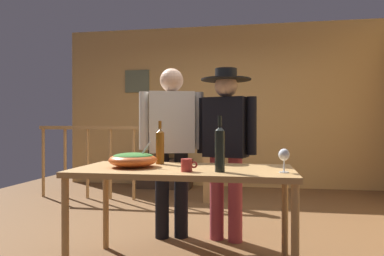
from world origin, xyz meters
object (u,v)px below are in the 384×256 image
(mug_red, at_px, (187,165))
(tv_console, at_px, (165,173))
(wine_glass, at_px, (284,156))
(wine_bottle_dark, at_px, (220,148))
(wine_bottle_amber, at_px, (160,146))
(stair_railing, at_px, (148,154))
(person_standing_right, at_px, (226,139))
(serving_table, at_px, (184,177))
(framed_picture, at_px, (137,81))
(salad_bowl, at_px, (133,159))
(flat_screen_tv, at_px, (165,144))
(person_standing_left, at_px, (172,137))

(mug_red, bearing_deg, tv_console, 106.20)
(wine_glass, height_order, wine_bottle_dark, wine_bottle_dark)
(tv_console, bearing_deg, mug_red, -73.80)
(wine_bottle_amber, bearing_deg, mug_red, -54.80)
(stair_railing, bearing_deg, person_standing_right, -52.14)
(serving_table, xyz_separation_m, wine_bottle_amber, (-0.24, 0.23, 0.22))
(wine_glass, relative_size, wine_bottle_amber, 0.46)
(serving_table, bearing_deg, wine_bottle_dark, -31.91)
(wine_bottle_dark, distance_m, mug_red, 0.25)
(tv_console, distance_m, wine_bottle_dark, 3.77)
(tv_console, bearing_deg, wine_glass, -64.36)
(framed_picture, height_order, tv_console, framed_picture)
(tv_console, height_order, mug_red, mug_red)
(framed_picture, distance_m, wine_bottle_amber, 3.75)
(salad_bowl, distance_m, wine_bottle_dark, 0.69)
(flat_screen_tv, bearing_deg, person_standing_right, -64.62)
(salad_bowl, distance_m, person_standing_right, 0.98)
(stair_railing, relative_size, flat_screen_tv, 4.51)
(tv_console, distance_m, flat_screen_tv, 0.51)
(tv_console, height_order, flat_screen_tv, flat_screen_tv)
(tv_console, height_order, person_standing_left, person_standing_left)
(flat_screen_tv, distance_m, person_standing_left, 2.67)
(salad_bowl, bearing_deg, wine_glass, -6.89)
(tv_console, bearing_deg, flat_screen_tv, -90.00)
(wine_glass, distance_m, wine_bottle_amber, 1.02)
(salad_bowl, distance_m, mug_red, 0.48)
(tv_console, bearing_deg, wine_bottle_amber, -76.86)
(framed_picture, xyz_separation_m, stair_railing, (0.59, -1.33, -1.21))
(framed_picture, xyz_separation_m, person_standing_left, (1.30, -2.89, -0.91))
(stair_railing, height_order, person_standing_left, person_standing_left)
(salad_bowl, bearing_deg, mug_red, -22.24)
(stair_railing, distance_m, wine_glass, 2.95)
(salad_bowl, height_order, wine_bottle_amber, wine_bottle_amber)
(wine_bottle_dark, height_order, person_standing_left, person_standing_left)
(wine_glass, bearing_deg, framed_picture, 120.97)
(framed_picture, bearing_deg, serving_table, -66.74)
(stair_railing, height_order, tv_console, stair_railing)
(wine_bottle_dark, relative_size, person_standing_left, 0.24)
(wine_bottle_dark, relative_size, wine_bottle_amber, 1.08)
(stair_railing, bearing_deg, mug_red, -67.67)
(serving_table, bearing_deg, framed_picture, 113.26)
(framed_picture, distance_m, person_standing_left, 3.30)
(wine_glass, distance_m, mug_red, 0.65)
(wine_bottle_amber, bearing_deg, tv_console, 103.14)
(serving_table, relative_size, wine_bottle_amber, 4.54)
(wine_glass, xyz_separation_m, mug_red, (-0.64, -0.05, -0.07))
(framed_picture, distance_m, wine_glass, 4.50)
(stair_railing, xyz_separation_m, wine_bottle_dark, (1.24, -2.46, 0.26))
(stair_railing, bearing_deg, serving_table, -67.23)
(framed_picture, bearing_deg, tv_console, -26.14)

